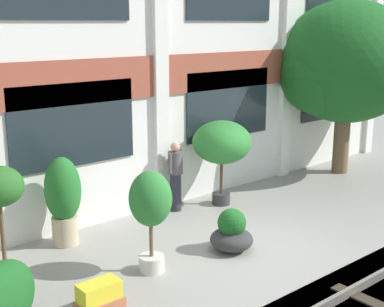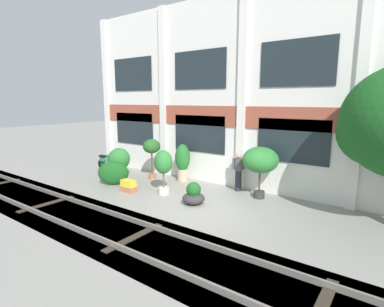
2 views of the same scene
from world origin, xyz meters
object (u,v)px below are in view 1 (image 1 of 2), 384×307
object	(u,v)px
potted_plant_wide_bowl	(232,233)
potted_plant_terracotta_small	(222,144)
potted_plant_square_trough	(99,298)
resident_by_doorway	(175,174)
potted_plant_tall_urn	(151,205)
broadleaf_tree	(346,66)
potted_plant_fluted_column	(63,195)
topiary_hedge	(0,301)

from	to	relation	value
potted_plant_wide_bowl	potted_plant_terracotta_small	size ratio (longest dim) A/B	0.41
potted_plant_square_trough	resident_by_doorway	distance (m)	4.68
potted_plant_terracotta_small	resident_by_doorway	world-z (taller)	potted_plant_terracotta_small
potted_plant_terracotta_small	potted_plant_tall_urn	xyz separation A→B (m)	(-3.38, -1.81, -0.27)
potted_plant_square_trough	resident_by_doorway	world-z (taller)	resident_by_doorway
potted_plant_square_trough	potted_plant_terracotta_small	xyz separation A→B (m)	(4.81, 2.44, 1.26)
resident_by_doorway	potted_plant_tall_urn	bearing A→B (deg)	-64.91
potted_plant_square_trough	potted_plant_terracotta_small	size ratio (longest dim) A/B	0.35
potted_plant_tall_urn	resident_by_doorway	distance (m)	3.16
broadleaf_tree	potted_plant_tall_urn	world-z (taller)	broadleaf_tree
potted_plant_terracotta_small	potted_plant_tall_urn	distance (m)	3.85
potted_plant_tall_urn	potted_plant_fluted_column	bearing A→B (deg)	106.31
potted_plant_square_trough	potted_plant_terracotta_small	distance (m)	5.54
potted_plant_wide_bowl	potted_plant_fluted_column	xyz separation A→B (m)	(-2.30, 2.32, 0.67)
topiary_hedge	resident_by_doorway	bearing A→B (deg)	26.01
potted_plant_fluted_column	potted_plant_square_trough	bearing A→B (deg)	-107.09
potted_plant_square_trough	potted_plant_fluted_column	distance (m)	2.91
potted_plant_fluted_column	resident_by_doorway	world-z (taller)	potted_plant_fluted_column
resident_by_doorway	topiary_hedge	size ratio (longest dim) A/B	1.17
broadleaf_tree	potted_plant_fluted_column	bearing A→B (deg)	177.24
potted_plant_tall_urn	resident_by_doorway	size ratio (longest dim) A/B	1.12
broadleaf_tree	resident_by_doorway	xyz separation A→B (m)	(-5.71, 0.53, -2.22)
broadleaf_tree	potted_plant_wide_bowl	world-z (taller)	broadleaf_tree
potted_plant_tall_urn	resident_by_doorway	xyz separation A→B (m)	(2.27, 2.17, -0.35)
potted_plant_terracotta_small	potted_plant_fluted_column	distance (m)	4.02
potted_plant_square_trough	potted_plant_terracotta_small	bearing A→B (deg)	26.89
potted_plant_square_trough	potted_plant_fluted_column	size ratio (longest dim) A/B	0.40
topiary_hedge	potted_plant_square_trough	bearing A→B (deg)	-14.01
potted_plant_square_trough	resident_by_doorway	xyz separation A→B (m)	(3.70, 2.80, 0.64)
potted_plant_square_trough	topiary_hedge	distance (m)	1.42
broadleaf_tree	potted_plant_wide_bowl	bearing A→B (deg)	-163.13
potted_plant_wide_bowl	topiary_hedge	distance (m)	4.47
potted_plant_wide_bowl	potted_plant_terracotta_small	world-z (taller)	potted_plant_terracotta_small
potted_plant_fluted_column	resident_by_doorway	xyz separation A→B (m)	(2.87, 0.12, -0.14)
potted_plant_fluted_column	potted_plant_tall_urn	world-z (taller)	potted_plant_tall_urn
potted_plant_square_trough	topiary_hedge	world-z (taller)	topiary_hedge
potted_plant_terracotta_small	broadleaf_tree	bearing A→B (deg)	-2.15
potted_plant_wide_bowl	resident_by_doorway	distance (m)	2.56
broadleaf_tree	potted_plant_tall_urn	size ratio (longest dim) A/B	2.68
potted_plant_wide_bowl	resident_by_doorway	world-z (taller)	resident_by_doorway
potted_plant_terracotta_small	potted_plant_square_trough	bearing A→B (deg)	-153.11
broadleaf_tree	potted_plant_terracotta_small	world-z (taller)	broadleaf_tree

